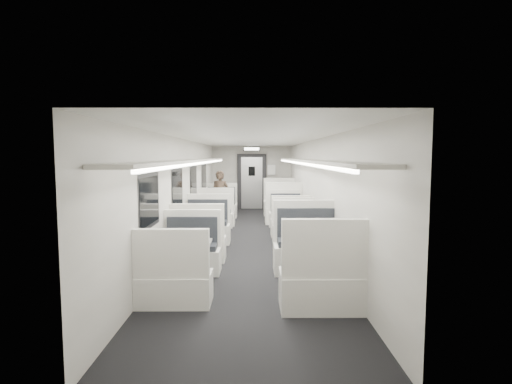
{
  "coord_description": "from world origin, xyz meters",
  "views": [
    {
      "loc": [
        0.08,
        -9.18,
        2.02
      ],
      "look_at": [
        0.13,
        0.85,
        1.11
      ],
      "focal_mm": 28.0,
      "sensor_mm": 36.0,
      "label": 1
    }
  ],
  "objects_px": {
    "booth_left_a": "(219,209)",
    "exit_sign": "(252,149)",
    "booth_left_b": "(214,219)",
    "booth_right_d": "(314,261)",
    "booth_left_d": "(184,264)",
    "booth_right_a": "(282,206)",
    "passenger": "(220,196)",
    "vestibule_door": "(252,182)",
    "booth_left_c": "(203,233)",
    "booth_right_b": "(288,218)",
    "booth_right_c": "(297,235)"
  },
  "relations": [
    {
      "from": "booth_right_b",
      "to": "exit_sign",
      "type": "bearing_deg",
      "value": 104.3
    },
    {
      "from": "booth_right_b",
      "to": "booth_right_d",
      "type": "bearing_deg",
      "value": -90.0
    },
    {
      "from": "booth_right_b",
      "to": "passenger",
      "type": "xyz_separation_m",
      "value": [
        -1.95,
        1.39,
        0.44
      ]
    },
    {
      "from": "vestibule_door",
      "to": "exit_sign",
      "type": "height_order",
      "value": "exit_sign"
    },
    {
      "from": "booth_left_d",
      "to": "vestibule_door",
      "type": "height_order",
      "value": "vestibule_door"
    },
    {
      "from": "booth_left_b",
      "to": "booth_right_d",
      "type": "xyz_separation_m",
      "value": [
        2.0,
        -4.58,
        0.07
      ]
    },
    {
      "from": "booth_left_d",
      "to": "booth_left_a",
      "type": "bearing_deg",
      "value": 90.0
    },
    {
      "from": "booth_left_a",
      "to": "booth_left_b",
      "type": "xyz_separation_m",
      "value": [
        0.0,
        -1.76,
        -0.02
      ]
    },
    {
      "from": "booth_left_a",
      "to": "booth_right_d",
      "type": "xyz_separation_m",
      "value": [
        2.0,
        -6.34,
        0.04
      ]
    },
    {
      "from": "booth_right_a",
      "to": "exit_sign",
      "type": "relative_size",
      "value": 3.78
    },
    {
      "from": "booth_right_d",
      "to": "booth_left_c",
      "type": "bearing_deg",
      "value": 129.84
    },
    {
      "from": "exit_sign",
      "to": "booth_right_b",
      "type": "bearing_deg",
      "value": -75.7
    },
    {
      "from": "booth_left_a",
      "to": "exit_sign",
      "type": "bearing_deg",
      "value": 66.51
    },
    {
      "from": "booth_left_c",
      "to": "booth_right_a",
      "type": "distance_m",
      "value": 4.78
    },
    {
      "from": "booth_left_b",
      "to": "booth_right_a",
      "type": "distance_m",
      "value": 2.95
    },
    {
      "from": "booth_left_d",
      "to": "exit_sign",
      "type": "xyz_separation_m",
      "value": [
        1.0,
        8.57,
        1.92
      ]
    },
    {
      "from": "booth_left_b",
      "to": "passenger",
      "type": "xyz_separation_m",
      "value": [
        0.05,
        1.54,
        0.44
      ]
    },
    {
      "from": "exit_sign",
      "to": "booth_right_a",
      "type": "bearing_deg",
      "value": -62.21
    },
    {
      "from": "passenger",
      "to": "booth_left_b",
      "type": "bearing_deg",
      "value": -77.08
    },
    {
      "from": "booth_right_b",
      "to": "booth_right_c",
      "type": "relative_size",
      "value": 1.0
    },
    {
      "from": "booth_right_d",
      "to": "passenger",
      "type": "bearing_deg",
      "value": 107.69
    },
    {
      "from": "booth_left_b",
      "to": "booth_left_c",
      "type": "relative_size",
      "value": 0.92
    },
    {
      "from": "booth_right_c",
      "to": "exit_sign",
      "type": "bearing_deg",
      "value": 99.09
    },
    {
      "from": "booth_right_d",
      "to": "booth_right_b",
      "type": "bearing_deg",
      "value": 90.0
    },
    {
      "from": "booth_left_b",
      "to": "booth_right_c",
      "type": "xyz_separation_m",
      "value": [
        2.0,
        -2.18,
        0.0
      ]
    },
    {
      "from": "booth_right_b",
      "to": "booth_left_b",
      "type": "bearing_deg",
      "value": -175.89
    },
    {
      "from": "booth_right_a",
      "to": "booth_right_d",
      "type": "relative_size",
      "value": 1.01
    },
    {
      "from": "booth_right_a",
      "to": "booth_right_c",
      "type": "height_order",
      "value": "booth_right_a"
    },
    {
      "from": "vestibule_door",
      "to": "booth_left_a",
      "type": "bearing_deg",
      "value": -109.72
    },
    {
      "from": "booth_left_c",
      "to": "booth_left_d",
      "type": "xyz_separation_m",
      "value": [
        0.0,
        -2.33,
        -0.02
      ]
    },
    {
      "from": "passenger",
      "to": "exit_sign",
      "type": "xyz_separation_m",
      "value": [
        0.95,
        2.53,
        1.49
      ]
    },
    {
      "from": "booth_right_a",
      "to": "booth_right_b",
      "type": "distance_m",
      "value": 2.03
    },
    {
      "from": "booth_right_c",
      "to": "vestibule_door",
      "type": "distance_m",
      "value": 6.84
    },
    {
      "from": "booth_right_c",
      "to": "exit_sign",
      "type": "xyz_separation_m",
      "value": [
        -1.0,
        6.25,
        1.93
      ]
    },
    {
      "from": "booth_right_a",
      "to": "exit_sign",
      "type": "xyz_separation_m",
      "value": [
        -1.0,
        1.9,
        1.86
      ]
    },
    {
      "from": "booth_right_b",
      "to": "booth_right_d",
      "type": "height_order",
      "value": "booth_right_d"
    },
    {
      "from": "booth_left_b",
      "to": "booth_left_d",
      "type": "xyz_separation_m",
      "value": [
        0.0,
        -4.51,
        0.01
      ]
    },
    {
      "from": "booth_right_c",
      "to": "booth_right_a",
      "type": "bearing_deg",
      "value": 90.0
    },
    {
      "from": "booth_right_b",
      "to": "exit_sign",
      "type": "xyz_separation_m",
      "value": [
        -1.0,
        3.92,
        1.93
      ]
    },
    {
      "from": "booth_left_d",
      "to": "booth_left_c",
      "type": "bearing_deg",
      "value": 90.0
    },
    {
      "from": "booth_right_c",
      "to": "exit_sign",
      "type": "relative_size",
      "value": 3.15
    },
    {
      "from": "booth_left_a",
      "to": "exit_sign",
      "type": "distance_m",
      "value": 3.15
    },
    {
      "from": "booth_right_b",
      "to": "exit_sign",
      "type": "relative_size",
      "value": 3.17
    },
    {
      "from": "exit_sign",
      "to": "booth_left_b",
      "type": "bearing_deg",
      "value": -103.82
    },
    {
      "from": "booth_left_c",
      "to": "booth_right_a",
      "type": "bearing_deg",
      "value": 65.29
    },
    {
      "from": "booth_right_c",
      "to": "booth_left_b",
      "type": "bearing_deg",
      "value": 132.5
    },
    {
      "from": "booth_left_d",
      "to": "booth_right_c",
      "type": "bearing_deg",
      "value": 49.28
    },
    {
      "from": "booth_right_b",
      "to": "booth_right_d",
      "type": "distance_m",
      "value": 4.72
    },
    {
      "from": "passenger",
      "to": "booth_left_d",
      "type": "bearing_deg",
      "value": -75.68
    },
    {
      "from": "booth_left_b",
      "to": "booth_right_a",
      "type": "xyz_separation_m",
      "value": [
        2.0,
        2.17,
        0.07
      ]
    }
  ]
}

